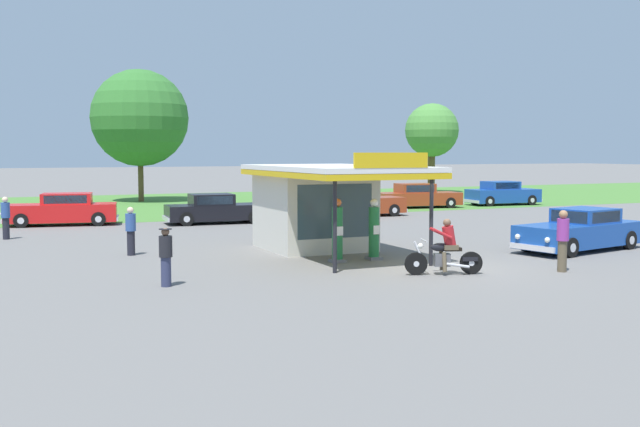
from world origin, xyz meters
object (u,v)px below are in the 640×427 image
(parked_car_back_row_centre_right, at_px, (503,194))
(bystander_strolling_foreground, at_px, (6,217))
(gas_pump_offside, at_px, (374,232))
(parked_car_back_row_far_left, at_px, (417,197))
(motorcycle_with_rider, at_px, (445,252))
(bystander_admiring_sedan, at_px, (131,230))
(featured_classic_sedan, at_px, (580,231))
(parked_car_back_row_centre_left, at_px, (216,210))
(gas_pump_nearside, at_px, (337,233))
(bystander_leaning_by_kiosk, at_px, (563,239))
(bystander_standing_back_lot, at_px, (166,256))
(parked_car_back_row_centre, at_px, (63,210))
(parked_car_back_row_right, at_px, (358,203))

(parked_car_back_row_centre_right, relative_size, bystander_strolling_foreground, 2.94)
(gas_pump_offside, xyz_separation_m, parked_car_back_row_far_left, (12.96, 18.23, -0.21))
(motorcycle_with_rider, relative_size, bystander_strolling_foreground, 1.27)
(gas_pump_offside, xyz_separation_m, bystander_admiring_sedan, (-6.91, 4.20, -0.04))
(featured_classic_sedan, distance_m, parked_car_back_row_centre_left, 17.22)
(parked_car_back_row_centre_left, bearing_deg, gas_pump_nearside, -90.52)
(featured_classic_sedan, relative_size, bystander_admiring_sedan, 3.40)
(motorcycle_with_rider, height_order, bystander_strolling_foreground, bystander_strolling_foreground)
(bystander_leaning_by_kiosk, distance_m, bystander_admiring_sedan, 13.70)
(gas_pump_nearside, xyz_separation_m, motorcycle_with_rider, (1.74, -3.37, -0.26))
(gas_pump_offside, height_order, parked_car_back_row_centre_left, gas_pump_offside)
(gas_pump_nearside, distance_m, bystander_standing_back_lot, 6.15)
(parked_car_back_row_far_left, bearing_deg, gas_pump_nearside, -128.04)
(gas_pump_offside, relative_size, bystander_admiring_sedan, 1.21)
(parked_car_back_row_centre_left, height_order, bystander_admiring_sedan, bystander_admiring_sedan)
(gas_pump_nearside, xyz_separation_m, bystander_strolling_foreground, (-9.29, 10.81, -0.02))
(featured_classic_sedan, bearing_deg, parked_car_back_row_centre_right, 58.55)
(motorcycle_with_rider, relative_size, parked_car_back_row_centre_right, 0.43)
(parked_car_back_row_centre, bearing_deg, parked_car_back_row_far_left, 6.65)
(parked_car_back_row_centre_left, xyz_separation_m, bystander_leaning_by_kiosk, (4.96, -18.12, 0.29))
(bystander_leaning_by_kiosk, xyz_separation_m, bystander_standing_back_lot, (-10.91, 2.38, -0.15))
(motorcycle_with_rider, bearing_deg, bystander_strolling_foreground, 127.88)
(parked_car_back_row_centre_right, xyz_separation_m, parked_car_back_row_centre_left, (-20.44, -4.23, -0.06))
(parked_car_back_row_far_left, bearing_deg, bystander_standing_back_lot, -134.82)
(gas_pump_offside, height_order, bystander_leaning_by_kiosk, gas_pump_offside)
(motorcycle_with_rider, relative_size, bystander_admiring_sedan, 1.32)
(parked_car_back_row_right, bearing_deg, motorcycle_with_rider, -109.90)
(motorcycle_with_rider, distance_m, bystander_admiring_sedan, 10.55)
(featured_classic_sedan, distance_m, bystander_standing_back_lot, 14.79)
(featured_classic_sedan, bearing_deg, bystander_admiring_sedan, 160.24)
(motorcycle_with_rider, distance_m, parked_car_back_row_far_left, 24.97)
(parked_car_back_row_centre, xyz_separation_m, parked_car_back_row_centre_left, (6.84, -2.02, -0.05))
(motorcycle_with_rider, xyz_separation_m, parked_car_back_row_centre_right, (18.83, 21.37, 0.06))
(parked_car_back_row_centre, bearing_deg, featured_classic_sedan, -47.05)
(bystander_strolling_foreground, bearing_deg, bystander_leaning_by_kiosk, -46.52)
(featured_classic_sedan, xyz_separation_m, bystander_leaning_by_kiosk, (-3.85, -3.33, 0.28))
(motorcycle_with_rider, bearing_deg, bystander_standing_back_lot, 169.52)
(parked_car_back_row_far_left, xyz_separation_m, bystander_leaning_by_kiosk, (-9.18, -22.59, 0.26))
(bystander_leaning_by_kiosk, bearing_deg, parked_car_back_row_far_left, 67.88)
(motorcycle_with_rider, distance_m, parked_car_back_row_centre, 20.94)
(parked_car_back_row_centre_right, xyz_separation_m, parked_car_back_row_far_left, (-6.30, 0.24, -0.03))
(gas_pump_offside, xyz_separation_m, motorcycle_with_rider, (0.44, -3.37, -0.24))
(featured_classic_sedan, distance_m, bystander_strolling_foreground, 21.73)
(gas_pump_nearside, height_order, featured_classic_sedan, gas_pump_nearside)
(parked_car_back_row_centre_right, relative_size, bystander_leaning_by_kiosk, 2.78)
(parked_car_back_row_right, bearing_deg, bystander_leaning_by_kiosk, -99.31)
(parked_car_back_row_centre, height_order, bystander_strolling_foreground, bystander_strolling_foreground)
(parked_car_back_row_centre_right, bearing_deg, parked_car_back_row_far_left, 177.82)
(parked_car_back_row_centre_left, relative_size, bystander_leaning_by_kiosk, 2.88)
(featured_classic_sedan, bearing_deg, bystander_standing_back_lot, -176.33)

